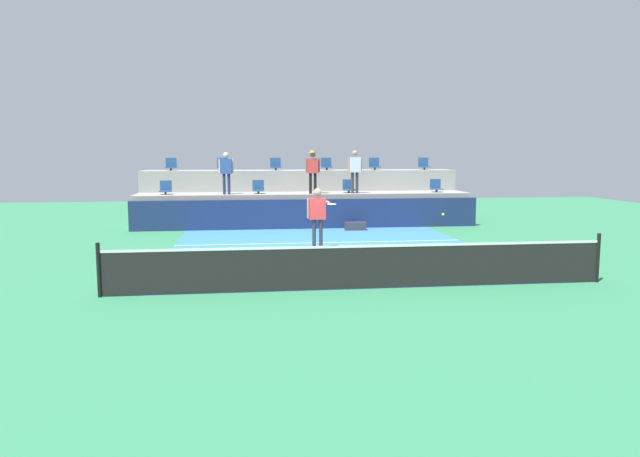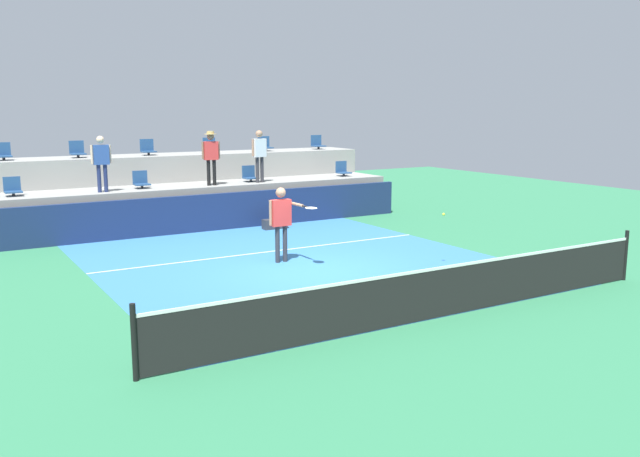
{
  "view_description": "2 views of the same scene",
  "coord_description": "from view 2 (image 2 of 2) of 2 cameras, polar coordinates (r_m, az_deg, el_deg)",
  "views": [
    {
      "loc": [
        -2.39,
        -15.61,
        2.76
      ],
      "look_at": [
        -0.46,
        -0.85,
        0.87
      ],
      "focal_mm": 32.89,
      "sensor_mm": 36.0,
      "label": 1
    },
    {
      "loc": [
        -7.42,
        -12.51,
        3.59
      ],
      "look_at": [
        -0.52,
        -0.99,
        1.18
      ],
      "focal_mm": 37.52,
      "sensor_mm": 36.0,
      "label": 2
    }
  ],
  "objects": [
    {
      "name": "ground_plane",
      "position": [
        14.98,
        -0.22,
        -3.67
      ],
      "size": [
        40.0,
        40.0,
        0.0
      ],
      "primitive_type": "plane",
      "color": "#2D754C"
    },
    {
      "name": "stadium_chair_upper_right",
      "position": [
        24.04,
        -4.73,
        7.12
      ],
      "size": [
        0.44,
        0.4,
        0.52
      ],
      "color": "#2D2D33",
      "rests_on": "seating_tier_upper"
    },
    {
      "name": "seating_tier_upper",
      "position": [
        22.99,
        -11.9,
        3.63
      ],
      "size": [
        13.0,
        1.8,
        2.1
      ],
      "primitive_type": "cube",
      "color": "gray",
      "rests_on": "ground_plane"
    },
    {
      "name": "tennis_net",
      "position": [
        11.7,
        9.87,
        -5.27
      ],
      "size": [
        10.48,
        0.08,
        1.07
      ],
      "color": "black",
      "rests_on": "ground_plane"
    },
    {
      "name": "tennis_ball",
      "position": [
        15.5,
        10.5,
        1.2
      ],
      "size": [
        0.07,
        0.07,
        0.07
      ],
      "color": "#CCE033"
    },
    {
      "name": "stadium_chair_lower_far_right",
      "position": [
        23.59,
        1.94,
        5.02
      ],
      "size": [
        0.44,
        0.4,
        0.52
      ],
      "color": "#2D2D33",
      "rests_on": "seating_tier_lower"
    },
    {
      "name": "court_inner_paint",
      "position": [
        15.82,
        -2.07,
        -2.92
      ],
      "size": [
        9.0,
        10.0,
        0.01
      ],
      "primitive_type": "cube",
      "color": "teal",
      "rests_on": "ground_plane"
    },
    {
      "name": "stadium_chair_lower_right",
      "position": [
        21.86,
        -6.02,
        4.56
      ],
      "size": [
        0.44,
        0.4,
        0.52
      ],
      "color": "#2D2D33",
      "rests_on": "seating_tier_lower"
    },
    {
      "name": "stadium_chair_upper_far_right",
      "position": [
        25.08,
        -0.22,
        7.28
      ],
      "size": [
        0.44,
        0.4,
        0.52
      ],
      "color": "#2D2D33",
      "rests_on": "seating_tier_upper"
    },
    {
      "name": "stadium_chair_upper_mid_left",
      "position": [
        22.5,
        -14.48,
        6.62
      ],
      "size": [
        0.44,
        0.4,
        0.52
      ],
      "color": "#2D2D33",
      "rests_on": "seating_tier_upper"
    },
    {
      "name": "stadium_chair_upper_far_left",
      "position": [
        21.68,
        -25.42,
        5.84
      ],
      "size": [
        0.44,
        0.4,
        0.52
      ],
      "color": "#2D2D33",
      "rests_on": "seating_tier_upper"
    },
    {
      "name": "spectator_in_white",
      "position": [
        21.53,
        -5.19,
        6.58
      ],
      "size": [
        0.59,
        0.26,
        1.66
      ],
      "color": "#2D2D33",
      "rests_on": "seating_tier_lower"
    },
    {
      "name": "stadium_chair_lower_left",
      "position": [
        20.63,
        -15.02,
        3.93
      ],
      "size": [
        0.44,
        0.4,
        0.52
      ],
      "color": "#2D2D33",
      "rests_on": "seating_tier_lower"
    },
    {
      "name": "equipment_bag",
      "position": [
        20.27,
        -3.87,
        0.4
      ],
      "size": [
        0.76,
        0.28,
        0.3
      ],
      "primitive_type": "cube",
      "color": "#333338",
      "rests_on": "ground_plane"
    },
    {
      "name": "stadium_chair_lower_far_left",
      "position": [
        19.97,
        -24.74,
        3.15
      ],
      "size": [
        0.44,
        0.4,
        0.52
      ],
      "color": "#2D2D33",
      "rests_on": "seating_tier_lower"
    },
    {
      "name": "spectator_in_grey",
      "position": [
        19.9,
        -18.16,
        5.67
      ],
      "size": [
        0.57,
        0.22,
        1.59
      ],
      "color": "navy",
      "rests_on": "seating_tier_lower"
    },
    {
      "name": "spectator_with_hat",
      "position": [
        20.87,
        -9.29,
        6.41
      ],
      "size": [
        0.57,
        0.43,
        1.66
      ],
      "color": "black",
      "rests_on": "seating_tier_lower"
    },
    {
      "name": "stadium_chair_upper_mid_right",
      "position": [
        23.2,
        -9.36,
        6.91
      ],
      "size": [
        0.44,
        0.4,
        0.52
      ],
      "color": "#2D2D33",
      "rests_on": "seating_tier_upper"
    },
    {
      "name": "sponsor_backboard",
      "position": [
        20.17,
        -8.96,
        1.4
      ],
      "size": [
        13.0,
        0.16,
        1.1
      ],
      "primitive_type": "cube",
      "color": "navy",
      "rests_on": "ground_plane"
    },
    {
      "name": "court_service_line",
      "position": [
        17.03,
        -4.35,
        -1.98
      ],
      "size": [
        9.0,
        0.06,
        0.0
      ],
      "primitive_type": "cube",
      "color": "white",
      "rests_on": "ground_plane"
    },
    {
      "name": "seating_tier_lower",
      "position": [
        21.36,
        -10.27,
        2.05
      ],
      "size": [
        13.0,
        1.8,
        1.25
      ],
      "primitive_type": "cube",
      "color": "gray",
      "rests_on": "ground_plane"
    },
    {
      "name": "stadium_chair_upper_left",
      "position": [
        21.98,
        -20.0,
        6.26
      ],
      "size": [
        0.44,
        0.4,
        0.52
      ],
      "color": "#2D2D33",
      "rests_on": "seating_tier_upper"
    },
    {
      "name": "tennis_player",
      "position": [
        15.66,
        -3.26,
        1.03
      ],
      "size": [
        0.72,
        1.21,
        1.78
      ],
      "color": "#2D2D33",
      "rests_on": "ground_plane"
    }
  ]
}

